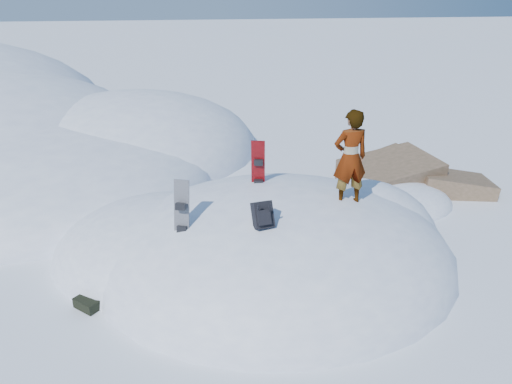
{
  "coord_description": "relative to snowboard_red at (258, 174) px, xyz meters",
  "views": [
    {
      "loc": [
        -1.46,
        -8.37,
        5.2
      ],
      "look_at": [
        -0.38,
        0.3,
        1.41
      ],
      "focal_mm": 35.0,
      "sensor_mm": 36.0,
      "label": 1
    }
  ],
  "objects": [
    {
      "name": "ground",
      "position": [
        0.28,
        -0.71,
        -1.61
      ],
      "size": [
        120.0,
        120.0,
        0.0
      ],
      "primitive_type": "plane",
      "color": "white",
      "rests_on": "ground"
    },
    {
      "name": "snow_mound",
      "position": [
        0.11,
        -0.47,
        -1.61
      ],
      "size": [
        8.0,
        6.0,
        3.0
      ],
      "color": "white",
      "rests_on": "ground"
    },
    {
      "name": "rock_outcrop",
      "position": [
        4.0,
        2.3,
        -1.6
      ],
      "size": [
        4.68,
        4.41,
        1.68
      ],
      "color": "brown",
      "rests_on": "ground"
    },
    {
      "name": "snowboard_red",
      "position": [
        0.0,
        0.0,
        0.0
      ],
      "size": [
        0.28,
        0.2,
        1.43
      ],
      "rotation": [
        0.0,
        0.0,
        -0.21
      ],
      "color": "#AD090F",
      "rests_on": "snow_mound"
    },
    {
      "name": "snowboard_dark",
      "position": [
        -1.49,
        -1.41,
        -0.21
      ],
      "size": [
        0.33,
        0.33,
        1.4
      ],
      "rotation": [
        0.0,
        0.0,
        -0.33
      ],
      "color": "black",
      "rests_on": "snow_mound"
    },
    {
      "name": "backpack",
      "position": [
        -0.15,
        -1.76,
        -0.03
      ],
      "size": [
        0.39,
        0.48,
        0.53
      ],
      "rotation": [
        0.0,
        0.0,
        0.2
      ],
      "color": "black",
      "rests_on": "snow_mound"
    },
    {
      "name": "gear_pile",
      "position": [
        -2.98,
        -1.6,
        -1.5
      ],
      "size": [
        0.87,
        0.78,
        0.23
      ],
      "rotation": [
        0.0,
        0.0,
        0.85
      ],
      "color": "black",
      "rests_on": "ground"
    },
    {
      "name": "person",
      "position": [
        1.55,
        -0.91,
        0.59
      ],
      "size": [
        0.7,
        0.51,
        1.78
      ],
      "primitive_type": "imported",
      "rotation": [
        0.0,
        0.0,
        3.28
      ],
      "color": "slate",
      "rests_on": "snow_mound"
    }
  ]
}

